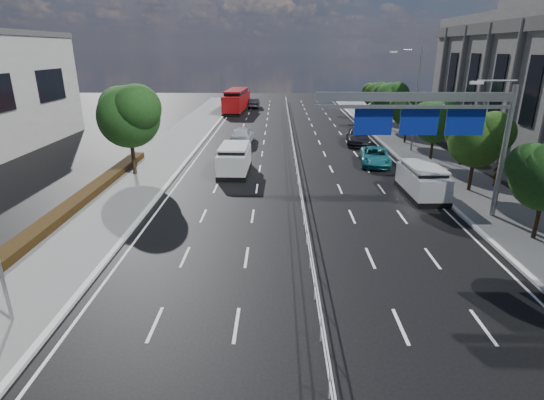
{
  "coord_description": "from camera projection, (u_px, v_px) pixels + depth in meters",
  "views": [
    {
      "loc": [
        -1.42,
        -12.19,
        8.92
      ],
      "look_at": [
        -1.66,
        6.02,
        2.4
      ],
      "focal_mm": 28.0,
      "sensor_mm": 36.0,
      "label": 1
    }
  ],
  "objects": [
    {
      "name": "ground",
      "position": [
        318.0,
        326.0,
        14.46
      ],
      "size": [
        160.0,
        160.0,
        0.0
      ],
      "primitive_type": "plane",
      "color": "black",
      "rests_on": "ground"
    },
    {
      "name": "kerb_near",
      "position": [
        56.0,
        322.0,
        14.55
      ],
      "size": [
        0.25,
        140.0,
        0.15
      ],
      "primitive_type": "cube",
      "color": "silver",
      "rests_on": "ground"
    },
    {
      "name": "median_fence",
      "position": [
        294.0,
        155.0,
        35.47
      ],
      "size": [
        0.05,
        85.0,
        1.02
      ],
      "color": "silver",
      "rests_on": "ground"
    },
    {
      "name": "hedge_near",
      "position": [
        15.0,
        249.0,
        19.21
      ],
      "size": [
        1.0,
        36.0,
        0.44
      ],
      "primitive_type": "cube",
      "color": "black",
      "rests_on": "sidewalk_near"
    },
    {
      "name": "overhead_gantry",
      "position": [
        435.0,
        116.0,
        21.95
      ],
      "size": [
        10.24,
        0.38,
        7.45
      ],
      "color": "gray",
      "rests_on": "ground"
    },
    {
      "name": "streetlight_far",
      "position": [
        414.0,
        93.0,
        37.05
      ],
      "size": [
        2.78,
        2.4,
        9.0
      ],
      "color": "gray",
      "rests_on": "ground"
    },
    {
      "name": "near_tree_back",
      "position": [
        129.0,
        113.0,
        29.97
      ],
      "size": [
        4.84,
        4.51,
        6.69
      ],
      "color": "black",
      "rests_on": "ground"
    },
    {
      "name": "far_tree_d",
      "position": [
        478.0,
        136.0,
        26.71
      ],
      "size": [
        3.85,
        3.59,
        5.34
      ],
      "color": "black",
      "rests_on": "ground"
    },
    {
      "name": "far_tree_e",
      "position": [
        436.0,
        120.0,
        33.81
      ],
      "size": [
        3.63,
        3.38,
        5.13
      ],
      "color": "black",
      "rests_on": "ground"
    },
    {
      "name": "far_tree_f",
      "position": [
        409.0,
        108.0,
        40.9
      ],
      "size": [
        3.52,
        3.28,
        5.02
      ],
      "color": "black",
      "rests_on": "ground"
    },
    {
      "name": "far_tree_g",
      "position": [
        390.0,
        97.0,
        47.87
      ],
      "size": [
        3.96,
        3.69,
        5.45
      ],
      "color": "black",
      "rests_on": "ground"
    },
    {
      "name": "far_tree_h",
      "position": [
        375.0,
        93.0,
        55.04
      ],
      "size": [
        3.41,
        3.18,
        4.91
      ],
      "color": "black",
      "rests_on": "ground"
    },
    {
      "name": "white_minivan",
      "position": [
        235.0,
        159.0,
        31.89
      ],
      "size": [
        2.27,
        5.01,
        2.15
      ],
      "rotation": [
        0.0,
        0.0,
        -0.03
      ],
      "color": "black",
      "rests_on": "ground"
    },
    {
      "name": "red_bus",
      "position": [
        237.0,
        100.0,
        62.75
      ],
      "size": [
        3.36,
        11.05,
        3.25
      ],
      "rotation": [
        0.0,
        0.0,
        -0.07
      ],
      "color": "black",
      "rests_on": "ground"
    },
    {
      "name": "near_car_silver",
      "position": [
        243.0,
        135.0,
        42.09
      ],
      "size": [
        2.45,
        5.11,
        1.69
      ],
      "primitive_type": "imported",
      "rotation": [
        0.0,
        0.0,
        3.05
      ],
      "color": "silver",
      "rests_on": "ground"
    },
    {
      "name": "near_car_dark",
      "position": [
        254.0,
        103.0,
        67.19
      ],
      "size": [
        1.58,
        4.41,
        1.45
      ],
      "primitive_type": "imported",
      "rotation": [
        0.0,
        0.0,
        3.13
      ],
      "color": "black",
      "rests_on": "ground"
    },
    {
      "name": "silver_minivan",
      "position": [
        422.0,
        181.0,
        26.93
      ],
      "size": [
        2.19,
        4.89,
        2.01
      ],
      "rotation": [
        0.0,
        0.0,
        0.03
      ],
      "color": "black",
      "rests_on": "ground"
    },
    {
      "name": "parked_car_teal",
      "position": [
        375.0,
        156.0,
        34.31
      ],
      "size": [
        2.9,
        5.17,
        1.37
      ],
      "primitive_type": "imported",
      "rotation": [
        0.0,
        0.0,
        -0.13
      ],
      "color": "#196874",
      "rests_on": "ground"
    },
    {
      "name": "parked_car_dark",
      "position": [
        358.0,
        136.0,
        41.71
      ],
      "size": [
        2.8,
        5.53,
        1.54
      ],
      "primitive_type": "imported",
      "rotation": [
        0.0,
        0.0,
        -0.12
      ],
      "color": "black",
      "rests_on": "ground"
    },
    {
      "name": "pedestrian_a",
      "position": [
        497.0,
        174.0,
        28.51
      ],
      "size": [
        0.65,
        0.48,
        1.65
      ],
      "primitive_type": "imported",
      "rotation": [
        0.0,
        0.0,
        3.28
      ],
      "color": "gray",
      "rests_on": "sidewalk_far"
    },
    {
      "name": "pedestrian_b",
      "position": [
        463.0,
        153.0,
        33.77
      ],
      "size": [
        1.03,
        0.87,
        1.86
      ],
      "primitive_type": "imported",
      "rotation": [
        0.0,
        0.0,
        2.94
      ],
      "color": "gray",
      "rests_on": "sidewalk_far"
    }
  ]
}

